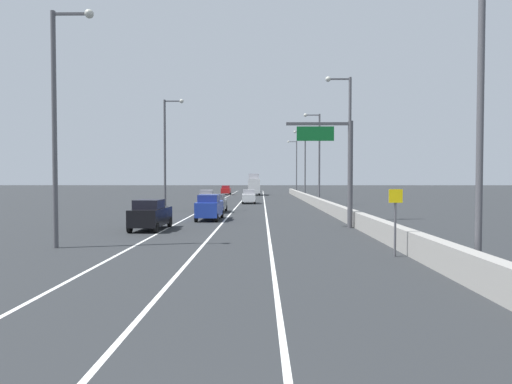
% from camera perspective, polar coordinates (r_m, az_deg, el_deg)
% --- Properties ---
extents(ground_plane, '(320.00, 320.00, 0.00)m').
position_cam_1_polar(ground_plane, '(67.47, -0.20, -1.19)').
color(ground_plane, '#26282B').
extents(lane_stripe_left, '(0.16, 130.00, 0.00)m').
position_cam_1_polar(lane_stripe_left, '(58.84, -5.70, -1.63)').
color(lane_stripe_left, silver).
rests_on(lane_stripe_left, ground_plane).
extents(lane_stripe_center, '(0.16, 130.00, 0.00)m').
position_cam_1_polar(lane_stripe_center, '(58.55, -2.29, -1.64)').
color(lane_stripe_center, silver).
rests_on(lane_stripe_center, ground_plane).
extents(lane_stripe_right, '(0.16, 130.00, 0.00)m').
position_cam_1_polar(lane_stripe_right, '(58.47, 1.14, -1.64)').
color(lane_stripe_right, silver).
rests_on(lane_stripe_right, ground_plane).
extents(jersey_barrier_right, '(0.60, 120.00, 1.10)m').
position_cam_1_polar(jersey_barrier_right, '(44.00, 9.64, -2.07)').
color(jersey_barrier_right, gray).
rests_on(jersey_barrier_right, ground_plane).
extents(overhead_sign_gantry, '(4.68, 0.36, 7.50)m').
position_cam_1_polar(overhead_sign_gantry, '(31.50, 10.77, 4.01)').
color(overhead_sign_gantry, '#47474C').
rests_on(overhead_sign_gantry, ground_plane).
extents(speed_advisory_sign, '(0.60, 0.11, 3.00)m').
position_cam_1_polar(speed_advisory_sign, '(20.51, 17.56, -3.11)').
color(speed_advisory_sign, '#4C4C51').
rests_on(speed_advisory_sign, ground_plane).
extents(lamp_post_right_near, '(2.14, 0.44, 11.79)m').
position_cam_1_polar(lamp_post_right_near, '(17.83, 26.36, 11.90)').
color(lamp_post_right_near, '#4C4C51').
rests_on(lamp_post_right_near, ground_plane).
extents(lamp_post_right_second, '(2.14, 0.44, 11.79)m').
position_cam_1_polar(lamp_post_right_second, '(37.08, 11.68, 6.67)').
color(lamp_post_right_second, '#4C4C51').
rests_on(lamp_post_right_second, ground_plane).
extents(lamp_post_right_third, '(2.14, 0.44, 11.79)m').
position_cam_1_polar(lamp_post_right_third, '(57.24, 7.96, 4.94)').
color(lamp_post_right_third, '#4C4C51').
rests_on(lamp_post_right_third, ground_plane).
extents(lamp_post_right_fourth, '(2.14, 0.44, 11.79)m').
position_cam_1_polar(lamp_post_right_fourth, '(77.55, 6.19, 4.11)').
color(lamp_post_right_fourth, '#4C4C51').
rests_on(lamp_post_right_fourth, ground_plane).
extents(lamp_post_right_fifth, '(2.14, 0.44, 11.79)m').
position_cam_1_polar(lamp_post_right_fifth, '(97.90, 5.13, 3.62)').
color(lamp_post_right_fifth, '#4C4C51').
rests_on(lamp_post_right_fifth, ground_plane).
extents(lamp_post_left_near, '(2.14, 0.44, 11.79)m').
position_cam_1_polar(lamp_post_left_near, '(24.25, -24.13, 9.18)').
color(lamp_post_left_near, '#4C4C51').
rests_on(lamp_post_left_near, ground_plane).
extents(lamp_post_left_mid, '(2.14, 0.44, 11.79)m').
position_cam_1_polar(lamp_post_left_mid, '(47.51, -11.43, 5.58)').
color(lamp_post_left_mid, '#4C4C51').
rests_on(lamp_post_left_mid, ground_plane).
extents(car_gray_0, '(2.02, 4.18, 1.88)m').
position_cam_1_polar(car_gray_0, '(45.48, -5.18, -1.44)').
color(car_gray_0, slate).
rests_on(car_gray_0, ground_plane).
extents(car_red_1, '(1.94, 4.74, 1.98)m').
position_cam_1_polar(car_red_1, '(94.45, -3.90, 0.25)').
color(car_red_1, red).
rests_on(car_red_1, ground_plane).
extents(car_white_2, '(1.98, 4.37, 1.92)m').
position_cam_1_polar(car_white_2, '(61.21, -0.95, -0.60)').
color(car_white_2, white).
rests_on(car_white_2, ground_plane).
extents(car_black_3, '(2.08, 4.50, 2.06)m').
position_cam_1_polar(car_black_3, '(30.60, -13.47, -2.87)').
color(car_black_3, black).
rests_on(car_black_3, ground_plane).
extents(car_silver_4, '(2.03, 4.61, 1.95)m').
position_cam_1_polar(car_silver_4, '(59.04, -6.38, -0.68)').
color(car_silver_4, '#B7B7BC').
rests_on(car_silver_4, ground_plane).
extents(car_blue_5, '(1.96, 4.75, 2.14)m').
position_cam_1_polar(car_blue_5, '(37.11, -6.02, -1.97)').
color(car_blue_5, '#1E389E').
rests_on(car_blue_5, ground_plane).
extents(box_truck, '(2.63, 7.72, 4.50)m').
position_cam_1_polar(box_truck, '(91.94, -0.27, 0.88)').
color(box_truck, silver).
rests_on(box_truck, ground_plane).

